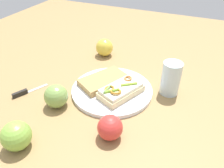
# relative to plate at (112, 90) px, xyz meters

# --- Properties ---
(ground_plane) EXTENTS (2.00, 2.00, 0.00)m
(ground_plane) POSITION_rel_plate_xyz_m (0.00, 0.00, -0.01)
(ground_plane) COLOR #977648
(ground_plane) RESTS_ON ground
(plate) EXTENTS (0.30, 0.30, 0.01)m
(plate) POSITION_rel_plate_xyz_m (0.00, 0.00, 0.00)
(plate) COLOR white
(plate) RESTS_ON ground_plane
(sandwich) EXTENTS (0.18, 0.14, 0.05)m
(sandwich) POSITION_rel_plate_xyz_m (-0.02, -0.04, 0.03)
(sandwich) COLOR beige
(sandwich) RESTS_ON plate
(bread_slice_side) EXTENTS (0.20, 0.17, 0.02)m
(bread_slice_side) POSITION_rel_plate_xyz_m (0.02, 0.04, 0.02)
(bread_slice_side) COLOR tan
(bread_slice_side) RESTS_ON plate
(apple_0) EXTENTS (0.09, 0.09, 0.07)m
(apple_0) POSITION_rel_plate_xyz_m (-0.20, -0.08, 0.03)
(apple_0) COLOR red
(apple_0) RESTS_ON ground_plane
(apple_1) EXTENTS (0.11, 0.11, 0.08)m
(apple_1) POSITION_rel_plate_xyz_m (0.25, 0.15, 0.03)
(apple_1) COLOR gold
(apple_1) RESTS_ON ground_plane
(apple_2) EXTENTS (0.10, 0.10, 0.08)m
(apple_2) POSITION_rel_plate_xyz_m (-0.33, 0.13, 0.03)
(apple_2) COLOR #81B342
(apple_2) RESTS_ON ground_plane
(apple_3) EXTENTS (0.09, 0.09, 0.08)m
(apple_3) POSITION_rel_plate_xyz_m (-0.15, 0.14, 0.03)
(apple_3) COLOR #7DA04E
(apple_3) RESTS_ON ground_plane
(drinking_glass) EXTENTS (0.07, 0.07, 0.12)m
(drinking_glass) POSITION_rel_plate_xyz_m (0.08, -0.19, 0.05)
(drinking_glass) COLOR silver
(drinking_glass) RESTS_ON ground_plane
(knife) EXTENTS (0.12, 0.07, 0.02)m
(knife) POSITION_rel_plate_xyz_m (-0.14, 0.29, -0.00)
(knife) COLOR silver
(knife) RESTS_ON ground_plane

